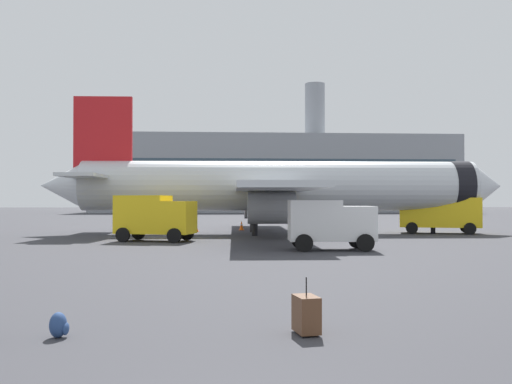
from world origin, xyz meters
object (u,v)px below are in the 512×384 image
object	(u,v)px
airplane_at_gate	(276,186)
service_truck	(155,216)
cargo_van	(330,222)
fuel_truck	(438,211)
safety_cone_near	(196,227)
traveller_backpack	(59,325)
safety_cone_mid	(242,225)
rolling_suitcase	(306,314)

from	to	relation	value
airplane_at_gate	service_truck	size ratio (longest dim) A/B	6.83
airplane_at_gate	cargo_van	size ratio (longest dim) A/B	7.97
cargo_van	fuel_truck	bearing A→B (deg)	51.26
service_truck	cargo_van	bearing A→B (deg)	-35.27
airplane_at_gate	safety_cone_near	bearing A→B (deg)	151.70
airplane_at_gate	traveller_backpack	size ratio (longest dim) A/B	74.31
safety_cone_near	safety_cone_mid	distance (m)	4.36
fuel_truck	cargo_van	distance (m)	18.04
airplane_at_gate	cargo_van	bearing A→B (deg)	-84.46
fuel_truck	safety_cone_mid	world-z (taller)	fuel_truck
cargo_van	safety_cone_near	distance (m)	19.32
cargo_van	rolling_suitcase	bearing A→B (deg)	-102.49
rolling_suitcase	traveller_backpack	distance (m)	4.70
airplane_at_gate	safety_cone_near	xyz separation A→B (m)	(-6.32, 3.40, -3.31)
fuel_truck	traveller_backpack	xyz separation A→B (m)	(-20.00, -32.15, -1.54)
cargo_van	safety_cone_near	bearing A→B (deg)	113.55
fuel_truck	safety_cone_near	size ratio (longest dim) A/B	9.20
airplane_at_gate	cargo_van	distance (m)	14.51
airplane_at_gate	traveller_backpack	distance (m)	33.34
airplane_at_gate	fuel_truck	distance (m)	12.82
cargo_van	airplane_at_gate	bearing A→B (deg)	95.54
rolling_suitcase	fuel_truck	bearing A→B (deg)	64.56
service_truck	safety_cone_near	size ratio (longest dim) A/B	7.45
cargo_van	rolling_suitcase	distance (m)	18.56
service_truck	safety_cone_mid	bearing A→B (deg)	65.05
safety_cone_near	safety_cone_mid	size ratio (longest dim) A/B	0.84
safety_cone_near	traveller_backpack	distance (m)	35.77
cargo_van	traveller_backpack	world-z (taller)	cargo_van
service_truck	rolling_suitcase	world-z (taller)	service_truck
airplane_at_gate	rolling_suitcase	distance (m)	32.64
cargo_van	safety_cone_mid	size ratio (longest dim) A/B	5.34
safety_cone_mid	fuel_truck	bearing A→B (deg)	-20.62
service_truck	cargo_van	xyz separation A→B (m)	(9.85, -6.96, -0.16)
service_truck	rolling_suitcase	size ratio (longest dim) A/B	4.75
fuel_truck	service_truck	bearing A→B (deg)	-161.41
fuel_truck	rolling_suitcase	xyz separation A→B (m)	(-15.30, -32.17, -1.38)
airplane_at_gate	safety_cone_mid	world-z (taller)	airplane_at_gate
fuel_truck	airplane_at_gate	bearing A→B (deg)	179.09
traveller_backpack	service_truck	bearing A→B (deg)	92.61
service_truck	traveller_backpack	world-z (taller)	service_truck
safety_cone_near	traveller_backpack	world-z (taller)	safety_cone_near
airplane_at_gate	fuel_truck	xyz separation A→B (m)	(12.67, -0.20, -1.88)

